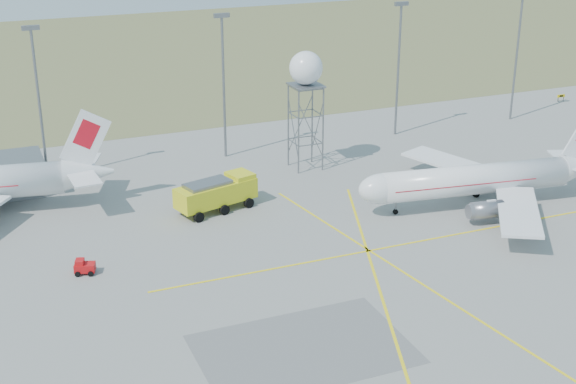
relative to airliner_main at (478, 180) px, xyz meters
name	(u,v)px	position (x,y,z in m)	size (l,w,h in m)	color
grass_strip	(165,54)	(-12.53, 103.66, -3.37)	(400.00, 120.00, 0.03)	brown
mast_a	(38,91)	(-47.53, 29.66, 8.69)	(2.20, 0.50, 20.50)	slate
mast_b	(223,74)	(-22.53, 29.66, 8.69)	(2.20, 0.50, 20.50)	slate
mast_c	(399,58)	(5.47, 29.66, 8.69)	(2.20, 0.50, 20.50)	slate
mast_d	(518,47)	(27.47, 29.66, 8.69)	(2.20, 0.50, 20.50)	slate
taxi_sign_near	(561,96)	(43.07, 35.65, -2.49)	(1.60, 0.17, 1.20)	black
airliner_main	(478,180)	(0.00, 0.00, 0.00)	(32.41, 31.26, 11.04)	white
radar_tower	(306,104)	(-13.85, 20.82, 5.77)	(4.50, 4.50, 16.30)	slate
fire_truck	(218,195)	(-29.70, 10.96, -1.45)	(10.60, 6.10, 4.03)	yellow
baggage_tug	(85,268)	(-47.50, 0.10, -2.78)	(2.34, 2.13, 1.58)	red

